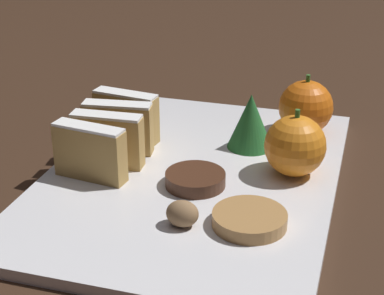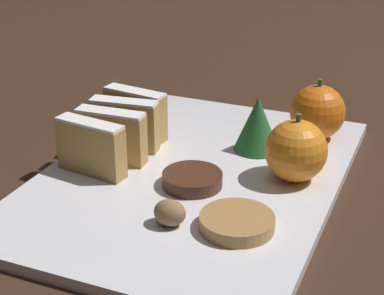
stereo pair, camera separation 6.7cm
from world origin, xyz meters
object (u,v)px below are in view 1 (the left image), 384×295
orange_near (306,107)px  orange_far (295,146)px  chocolate_cookie (195,179)px  walnut (182,214)px

orange_near → orange_far: 0.11m
chocolate_cookie → orange_far: bearing=30.7°
orange_far → chocolate_cookie: (-0.09, -0.05, -0.03)m
orange_far → walnut: bearing=-121.8°
walnut → orange_far: bearing=58.2°
orange_near → chocolate_cookie: orange_near is taller
orange_far → walnut: size_ratio=2.40×
orange_near → walnut: (-0.08, -0.25, -0.02)m
walnut → chocolate_cookie: 0.08m
orange_near → walnut: bearing=-107.7°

